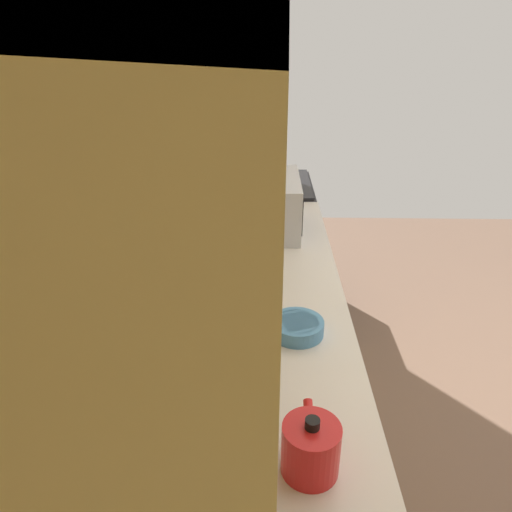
{
  "coord_description": "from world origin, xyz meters",
  "views": [
    {
      "loc": [
        -1.74,
        1.29,
        1.88
      ],
      "look_at": [
        -0.4,
        1.32,
        1.24
      ],
      "focal_mm": 33.03,
      "sensor_mm": 36.0,
      "label": 1
    }
  ],
  "objects_px": {
    "microwave": "(264,203)",
    "bowl": "(297,326)",
    "kettle": "(311,448)",
    "oven_range": "(267,244)"
  },
  "relations": [
    {
      "from": "microwave",
      "to": "bowl",
      "type": "xyz_separation_m",
      "value": [
        -0.98,
        -0.13,
        -0.11
      ]
    },
    {
      "from": "microwave",
      "to": "bowl",
      "type": "distance_m",
      "value": 1.0
    },
    {
      "from": "microwave",
      "to": "kettle",
      "type": "bearing_deg",
      "value": -175.33
    },
    {
      "from": "kettle",
      "to": "oven_range",
      "type": "bearing_deg",
      "value": 2.56
    },
    {
      "from": "bowl",
      "to": "kettle",
      "type": "height_order",
      "value": "kettle"
    },
    {
      "from": "microwave",
      "to": "kettle",
      "type": "distance_m",
      "value": 1.56
    },
    {
      "from": "oven_range",
      "to": "microwave",
      "type": "relative_size",
      "value": 2.09
    },
    {
      "from": "oven_range",
      "to": "microwave",
      "type": "xyz_separation_m",
      "value": [
        -0.78,
        0.02,
        0.58
      ]
    },
    {
      "from": "oven_range",
      "to": "bowl",
      "type": "distance_m",
      "value": 1.83
    },
    {
      "from": "oven_range",
      "to": "bowl",
      "type": "xyz_separation_m",
      "value": [
        -1.77,
        -0.1,
        0.47
      ]
    }
  ]
}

